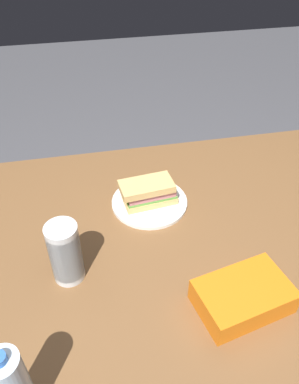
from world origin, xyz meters
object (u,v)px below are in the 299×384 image
object	(u,v)px
dining_table	(173,258)
plastic_cup_stack	(65,253)
chip_bag	(243,296)
sandwich	(149,192)
paper_plate	(150,202)

from	to	relation	value
dining_table	plastic_cup_stack	xyz separation A→B (m)	(0.31, 0.07, 0.18)
chip_bag	plastic_cup_stack	distance (m)	0.47
dining_table	chip_bag	world-z (taller)	chip_bag
dining_table	sandwich	world-z (taller)	sandwich
sandwich	chip_bag	distance (m)	0.45
chip_bag	plastic_cup_stack	bearing A→B (deg)	-34.96
dining_table	plastic_cup_stack	size ratio (longest dim) A/B	8.20
sandwich	dining_table	bearing A→B (deg)	104.08
sandwich	chip_bag	bearing A→B (deg)	110.30
dining_table	paper_plate	bearing A→B (deg)	-77.19
sandwich	plastic_cup_stack	world-z (taller)	plastic_cup_stack
sandwich	chip_bag	size ratio (longest dim) A/B	0.83
sandwich	plastic_cup_stack	size ratio (longest dim) A/B	1.03
plastic_cup_stack	dining_table	bearing A→B (deg)	-166.84
chip_bag	plastic_cup_stack	size ratio (longest dim) A/B	1.24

